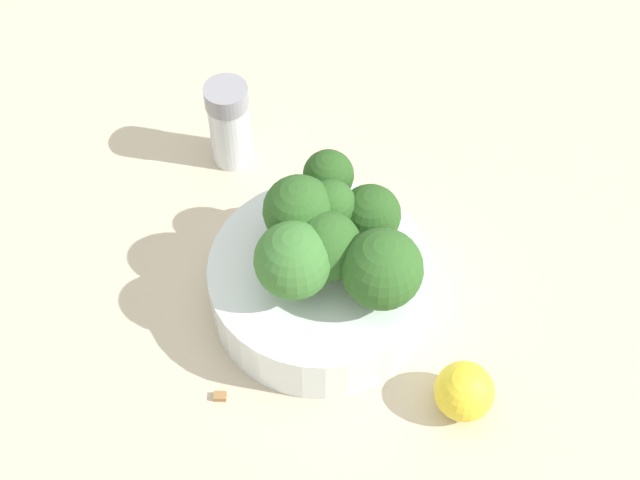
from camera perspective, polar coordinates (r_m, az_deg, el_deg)
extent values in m
plane|color=beige|center=(0.66, 0.00, -3.96)|extent=(3.00, 3.00, 0.00)
cylinder|color=silver|center=(0.64, 0.00, -2.87)|extent=(0.16, 0.16, 0.05)
cylinder|color=#84AD66|center=(0.62, -1.55, 0.40)|extent=(0.01, 0.01, 0.03)
sphere|color=#2D5B23|center=(0.60, -1.61, 1.74)|extent=(0.05, 0.05, 0.05)
cylinder|color=#84AD66|center=(0.60, 3.88, -3.03)|extent=(0.02, 0.02, 0.02)
sphere|color=#2D5B23|center=(0.58, 4.00, -1.87)|extent=(0.05, 0.05, 0.05)
cylinder|color=#7A9E5B|center=(0.62, 0.67, 1.03)|extent=(0.02, 0.02, 0.03)
sphere|color=#2D5B23|center=(0.60, 0.69, 2.26)|extent=(0.04, 0.04, 0.04)
cylinder|color=#84AD66|center=(0.61, 0.65, -1.38)|extent=(0.02, 0.02, 0.03)
sphere|color=#2D5B23|center=(0.59, 0.67, -0.25)|extent=(0.05, 0.05, 0.05)
cylinder|color=#7A9E5B|center=(0.63, 3.06, 0.81)|extent=(0.02, 0.02, 0.02)
sphere|color=#28511E|center=(0.62, 3.13, 1.75)|extent=(0.04, 0.04, 0.04)
cylinder|color=#7A9E5B|center=(0.64, 0.53, 2.92)|extent=(0.03, 0.03, 0.03)
sphere|color=#28511E|center=(0.62, 0.54, 4.19)|extent=(0.04, 0.04, 0.04)
cylinder|color=#7A9E5B|center=(0.60, -1.65, -2.52)|extent=(0.02, 0.02, 0.03)
sphere|color=#3D7533|center=(0.58, -1.70, -1.31)|extent=(0.05, 0.05, 0.05)
cylinder|color=silver|center=(0.72, -5.76, 6.92)|extent=(0.03, 0.03, 0.06)
cylinder|color=gray|center=(0.69, -6.03, 9.11)|extent=(0.03, 0.03, 0.02)
sphere|color=yellow|center=(0.61, 9.21, -9.54)|extent=(0.04, 0.04, 0.04)
cube|color=olive|center=(0.62, -6.44, -9.82)|extent=(0.01, 0.01, 0.01)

